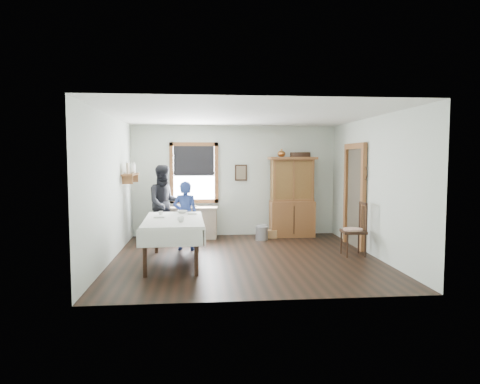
# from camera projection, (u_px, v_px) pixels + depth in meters

# --- Properties ---
(room) EXTENTS (5.01, 5.01, 2.70)m
(room) POSITION_uv_depth(u_px,v_px,m) (245.00, 187.00, 8.08)
(room) COLOR black
(room) RESTS_ON ground
(window) EXTENTS (1.18, 0.07, 1.48)m
(window) POSITION_uv_depth(u_px,v_px,m) (194.00, 170.00, 10.41)
(window) COLOR white
(window) RESTS_ON room
(doorway) EXTENTS (0.09, 1.14, 2.22)m
(doorway) POSITION_uv_depth(u_px,v_px,m) (355.00, 193.00, 9.17)
(doorway) COLOR #433C30
(doorway) RESTS_ON room
(wall_shelf) EXTENTS (0.24, 1.00, 0.44)m
(wall_shelf) POSITION_uv_depth(u_px,v_px,m) (131.00, 173.00, 9.37)
(wall_shelf) COLOR brown
(wall_shelf) RESTS_ON room
(framed_picture) EXTENTS (0.30, 0.04, 0.40)m
(framed_picture) POSITION_uv_depth(u_px,v_px,m) (241.00, 173.00, 10.52)
(framed_picture) COLOR black
(framed_picture) RESTS_ON room
(rug_beater) EXTENTS (0.01, 0.27, 0.27)m
(rug_beater) POSITION_uv_depth(u_px,v_px,m) (365.00, 167.00, 8.58)
(rug_beater) COLOR black
(rug_beater) RESTS_ON room
(work_counter) EXTENTS (1.34, 0.60, 0.75)m
(work_counter) POSITION_uv_depth(u_px,v_px,m) (190.00, 222.00, 10.21)
(work_counter) COLOR tan
(work_counter) RESTS_ON room
(china_hutch) EXTENTS (1.14, 0.54, 1.94)m
(china_hutch) POSITION_uv_depth(u_px,v_px,m) (292.00, 197.00, 10.39)
(china_hutch) COLOR brown
(china_hutch) RESTS_ON room
(dining_table) EXTENTS (1.14, 2.08, 0.82)m
(dining_table) POSITION_uv_depth(u_px,v_px,m) (174.00, 241.00, 7.72)
(dining_table) COLOR silver
(dining_table) RESTS_ON room
(spindle_chair) EXTENTS (0.52, 0.52, 1.05)m
(spindle_chair) POSITION_uv_depth(u_px,v_px,m) (353.00, 229.00, 8.33)
(spindle_chair) COLOR black
(spindle_chair) RESTS_ON room
(pail) EXTENTS (0.37, 0.37, 0.31)m
(pail) POSITION_uv_depth(u_px,v_px,m) (262.00, 233.00, 9.98)
(pail) COLOR #A4A7AD
(pail) RESTS_ON room
(wicker_basket) EXTENTS (0.35, 0.28, 0.19)m
(wicker_basket) POSITION_uv_depth(u_px,v_px,m) (270.00, 234.00, 10.25)
(wicker_basket) COLOR #A77A4C
(wicker_basket) RESTS_ON room
(woman_blue) EXTENTS (0.54, 0.41, 1.33)m
(woman_blue) POSITION_uv_depth(u_px,v_px,m) (186.00, 218.00, 8.84)
(woman_blue) COLOR navy
(woman_blue) RESTS_ON room
(figure_dark) EXTENTS (0.94, 0.83, 1.62)m
(figure_dark) POSITION_uv_depth(u_px,v_px,m) (165.00, 206.00, 9.80)
(figure_dark) COLOR black
(figure_dark) RESTS_ON room
(table_cup_a) EXTENTS (0.15, 0.15, 0.09)m
(table_cup_a) POSITION_uv_depth(u_px,v_px,m) (181.00, 219.00, 7.27)
(table_cup_a) COLOR white
(table_cup_a) RESTS_ON dining_table
(table_cup_b) EXTENTS (0.10, 0.10, 0.09)m
(table_cup_b) POSITION_uv_depth(u_px,v_px,m) (161.00, 213.00, 8.08)
(table_cup_b) COLOR white
(table_cup_b) RESTS_ON dining_table
(table_bowl) EXTENTS (0.27, 0.27, 0.06)m
(table_bowl) POSITION_uv_depth(u_px,v_px,m) (182.00, 212.00, 8.49)
(table_bowl) COLOR white
(table_bowl) RESTS_ON dining_table
(counter_book) EXTENTS (0.28, 0.30, 0.02)m
(counter_book) POSITION_uv_depth(u_px,v_px,m) (187.00, 206.00, 10.23)
(counter_book) COLOR #72624C
(counter_book) RESTS_ON work_counter
(counter_bowl) EXTENTS (0.24, 0.24, 0.06)m
(counter_bowl) POSITION_uv_depth(u_px,v_px,m) (181.00, 206.00, 10.20)
(counter_bowl) COLOR white
(counter_bowl) RESTS_ON work_counter
(shelf_bowl) EXTENTS (0.22, 0.22, 0.05)m
(shelf_bowl) POSITION_uv_depth(u_px,v_px,m) (131.00, 172.00, 9.38)
(shelf_bowl) COLOR white
(shelf_bowl) RESTS_ON wall_shelf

